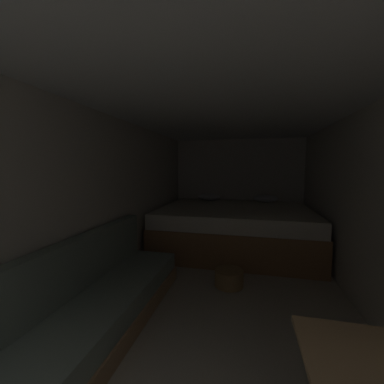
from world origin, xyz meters
name	(u,v)px	position (x,y,z in m)	size (l,w,h in m)	color
ground_plane	(224,300)	(0.00, 2.14, 0.00)	(7.52, 7.52, 0.00)	#B2A893
wall_back	(238,187)	(0.00, 4.93, 1.02)	(2.77, 0.05, 2.04)	beige
wall_left	(109,203)	(-1.36, 2.14, 1.02)	(0.05, 5.52, 2.04)	beige
wall_right	(374,214)	(1.36, 2.14, 1.02)	(0.05, 5.52, 2.04)	beige
ceiling_slab	(227,105)	(0.00, 2.14, 2.06)	(2.77, 5.52, 0.05)	white
bed	(234,228)	(0.00, 3.87, 0.37)	(2.55, 1.98, 0.89)	olive
sofa_left	(73,324)	(-1.04, 1.11, 0.25)	(0.66, 2.85, 0.81)	tan
wicker_basket	(229,278)	(0.03, 2.48, 0.10)	(0.35, 0.35, 0.20)	olive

